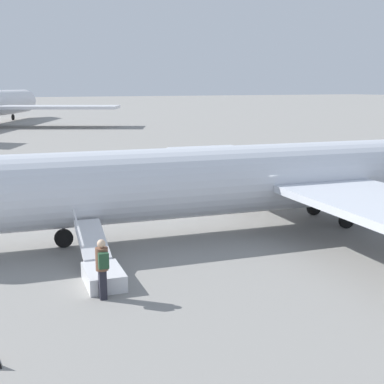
{
  "coord_description": "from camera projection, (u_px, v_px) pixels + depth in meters",
  "views": [
    {
      "loc": [
        13.67,
        17.93,
        5.92
      ],
      "look_at": [
        4.19,
        0.26,
        1.95
      ],
      "focal_mm": 50.0,
      "sensor_mm": 36.0,
      "label": 1
    }
  ],
  "objects": [
    {
      "name": "boarding_stairs",
      "position": [
        101.0,
        268.0,
        16.55
      ],
      "size": [
        1.58,
        4.12,
        1.79
      ],
      "rotation": [
        0.0,
        0.0,
        -1.72
      ],
      "color": "silver",
      "rests_on": "ground"
    },
    {
      "name": "passenger",
      "position": [
        102.0,
        265.0,
        14.96
      ],
      "size": [
        0.37,
        0.56,
        1.74
      ],
      "rotation": [
        0.0,
        0.0,
        -1.72
      ],
      "color": "#23232D",
      "rests_on": "ground"
    },
    {
      "name": "ground_plane",
      "position": [
        275.0,
        227.0,
        22.99
      ],
      "size": [
        600.0,
        600.0,
        0.0
      ],
      "primitive_type": "plane",
      "color": "gray"
    },
    {
      "name": "airplane_main",
      "position": [
        298.0,
        175.0,
        22.9
      ],
      "size": [
        34.11,
        26.16,
        7.35
      ],
      "rotation": [
        0.0,
        0.0,
        -0.15
      ],
      "color": "silver",
      "rests_on": "ground"
    }
  ]
}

